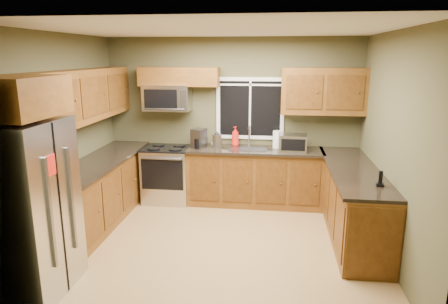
% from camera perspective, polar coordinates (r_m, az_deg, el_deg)
% --- Properties ---
extents(floor, '(4.20, 4.20, 0.00)m').
position_cam_1_polar(floor, '(5.40, -1.02, -12.81)').
color(floor, olive).
rests_on(floor, ground).
extents(ceiling, '(4.20, 4.20, 0.00)m').
position_cam_1_polar(ceiling, '(4.85, -1.17, 17.11)').
color(ceiling, white).
rests_on(ceiling, back_wall).
extents(back_wall, '(4.20, 0.00, 4.20)m').
position_cam_1_polar(back_wall, '(6.71, 1.16, 4.58)').
color(back_wall, '#49462B').
rests_on(back_wall, ground).
extents(front_wall, '(4.20, 0.00, 4.20)m').
position_cam_1_polar(front_wall, '(3.25, -5.75, -5.46)').
color(front_wall, '#49462B').
rests_on(front_wall, ground).
extents(left_wall, '(0.00, 3.60, 3.60)m').
position_cam_1_polar(left_wall, '(5.65, -22.68, 1.80)').
color(left_wall, '#49462B').
rests_on(left_wall, ground).
extents(right_wall, '(0.00, 3.60, 3.60)m').
position_cam_1_polar(right_wall, '(5.09, 22.98, 0.57)').
color(right_wall, '#49462B').
rests_on(right_wall, ground).
extents(window, '(1.12, 0.03, 1.02)m').
position_cam_1_polar(window, '(6.64, 3.74, 6.23)').
color(window, white).
rests_on(window, back_wall).
extents(base_cabinets_left, '(0.60, 2.65, 0.90)m').
position_cam_1_polar(base_cabinets_left, '(6.15, -17.29, -5.55)').
color(base_cabinets_left, brown).
rests_on(base_cabinets_left, ground).
extents(countertop_left, '(0.65, 2.65, 0.04)m').
position_cam_1_polar(countertop_left, '(6.01, -17.39, -1.33)').
color(countertop_left, black).
rests_on(countertop_left, base_cabinets_left).
extents(base_cabinets_back, '(2.17, 0.60, 0.90)m').
position_cam_1_polar(base_cabinets_back, '(6.59, 4.44, -3.67)').
color(base_cabinets_back, brown).
rests_on(base_cabinets_back, ground).
extents(countertop_back, '(2.17, 0.65, 0.04)m').
position_cam_1_polar(countertop_back, '(6.44, 4.50, 0.26)').
color(countertop_back, black).
rests_on(countertop_back, base_cabinets_back).
extents(base_cabinets_peninsula, '(0.60, 2.52, 0.90)m').
position_cam_1_polar(base_cabinets_peninsula, '(5.78, 17.86, -6.83)').
color(base_cabinets_peninsula, brown).
rests_on(base_cabinets_peninsula, ground).
extents(countertop_peninsula, '(0.65, 2.50, 0.04)m').
position_cam_1_polar(countertop_peninsula, '(5.64, 17.94, -2.32)').
color(countertop_peninsula, black).
rests_on(countertop_peninsula, base_cabinets_peninsula).
extents(upper_cabinets_left, '(0.33, 2.65, 0.72)m').
position_cam_1_polar(upper_cabinets_left, '(5.91, -19.46, 7.57)').
color(upper_cabinets_left, brown).
rests_on(upper_cabinets_left, left_wall).
extents(upper_cabinets_back_left, '(1.30, 0.33, 0.30)m').
position_cam_1_polar(upper_cabinets_back_left, '(6.62, -6.44, 10.65)').
color(upper_cabinets_back_left, brown).
rests_on(upper_cabinets_back_left, back_wall).
extents(upper_cabinets_back_right, '(1.30, 0.33, 0.72)m').
position_cam_1_polar(upper_cabinets_back_right, '(6.49, 14.00, 8.41)').
color(upper_cabinets_back_right, brown).
rests_on(upper_cabinets_back_right, back_wall).
extents(upper_cabinet_over_fridge, '(0.72, 0.90, 0.38)m').
position_cam_1_polar(upper_cabinet_over_fridge, '(4.28, -27.89, 7.01)').
color(upper_cabinet_over_fridge, brown).
rests_on(upper_cabinet_over_fridge, left_wall).
extents(refrigerator, '(0.74, 0.90, 1.80)m').
position_cam_1_polar(refrigerator, '(4.52, -26.28, -7.32)').
color(refrigerator, '#B7B7BC').
rests_on(refrigerator, ground).
extents(range, '(0.76, 0.69, 0.94)m').
position_cam_1_polar(range, '(6.78, -8.05, -3.09)').
color(range, '#B7B7BC').
rests_on(range, ground).
extents(microwave, '(0.76, 0.41, 0.42)m').
position_cam_1_polar(microwave, '(6.66, -8.11, 7.68)').
color(microwave, '#B7B7BC').
rests_on(microwave, back_wall).
extents(sink, '(0.60, 0.42, 0.36)m').
position_cam_1_polar(sink, '(6.46, 3.49, 0.61)').
color(sink, slate).
rests_on(sink, countertop_back).
extents(toaster_oven, '(0.44, 0.35, 0.27)m').
position_cam_1_polar(toaster_oven, '(6.34, 9.79, 1.31)').
color(toaster_oven, '#B7B7BC').
rests_on(toaster_oven, countertop_back).
extents(coffee_maker, '(0.25, 0.30, 0.31)m').
position_cam_1_polar(coffee_maker, '(6.50, -3.63, 1.88)').
color(coffee_maker, slate).
rests_on(coffee_maker, countertop_back).
extents(kettle, '(0.20, 0.20, 0.27)m').
position_cam_1_polar(kettle, '(6.48, -1.01, 1.71)').
color(kettle, '#B7B7BC').
rests_on(kettle, countertop_back).
extents(paper_towel_roll, '(0.15, 0.15, 0.31)m').
position_cam_1_polar(paper_towel_roll, '(6.52, 7.51, 1.80)').
color(paper_towel_roll, white).
rests_on(paper_towel_roll, countertop_back).
extents(soap_bottle_a, '(0.16, 0.16, 0.32)m').
position_cam_1_polar(soap_bottle_a, '(6.63, 1.62, 2.29)').
color(soap_bottle_a, red).
rests_on(soap_bottle_a, countertop_back).
extents(soap_bottle_c, '(0.12, 0.12, 0.15)m').
position_cam_1_polar(soap_bottle_c, '(6.55, -1.28, 1.38)').
color(soap_bottle_c, white).
rests_on(soap_bottle_c, countertop_back).
extents(cordless_phone, '(0.09, 0.09, 0.18)m').
position_cam_1_polar(cordless_phone, '(4.93, 21.42, -3.97)').
color(cordless_phone, black).
rests_on(cordless_phone, countertop_peninsula).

